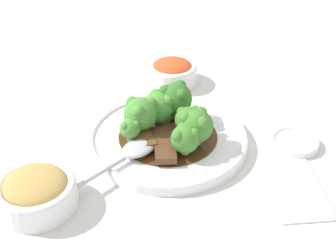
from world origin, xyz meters
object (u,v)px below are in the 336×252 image
beef_strip_0 (144,141)px  beef_strip_3 (165,149)px  broccoli_floret_0 (158,107)px  broccoli_floret_1 (141,113)px  broccoli_floret_4 (188,119)px  broccoli_floret_2 (196,125)px  side_bowl_appetizer (36,191)px  serving_spoon (129,154)px  main_plate (168,138)px  side_bowl_kimchi (173,72)px  beef_strip_1 (165,133)px  broccoli_floret_3 (185,138)px  sauce_dish (295,142)px  broccoli_floret_5 (176,98)px  broccoli_floret_6 (130,128)px  beef_strip_2 (192,121)px

beef_strip_0 → beef_strip_3: bearing=-132.9°
beef_strip_0 → broccoli_floret_0: broccoli_floret_0 is taller
broccoli_floret_1 → broccoli_floret_4: (-0.02, -0.07, -0.01)m
broccoli_floret_2 → broccoli_floret_4: bearing=10.7°
side_bowl_appetizer → broccoli_floret_4: bearing=-68.9°
beef_strip_3 → serving_spoon: (-0.00, 0.06, 0.00)m
beef_strip_3 → serving_spoon: serving_spoon is taller
main_plate → broccoli_floret_1: size_ratio=4.20×
side_bowl_kimchi → beef_strip_3: bearing=163.6°
broccoli_floret_1 → broccoli_floret_2: 0.09m
beef_strip_1 → serving_spoon: 0.08m
broccoli_floret_3 → sauce_dish: broccoli_floret_3 is taller
broccoli_floret_0 → sauce_dish: (-0.09, -0.21, -0.04)m
broccoli_floret_2 → beef_strip_3: bearing=101.4°
broccoli_floret_3 → broccoli_floret_4: same height
broccoli_floret_1 → broccoli_floret_3: size_ratio=1.30×
beef_strip_3 → broccoli_floret_2: bearing=-78.6°
broccoli_floret_4 → broccoli_floret_5: 0.05m
broccoli_floret_1 → broccoli_floret_6: broccoli_floret_1 is taller
beef_strip_3 → broccoli_floret_2: broccoli_floret_2 is taller
sauce_dish → broccoli_floret_4: bearing=74.6°
broccoli_floret_1 → side_bowl_appetizer: (-0.11, 0.17, -0.03)m
main_plate → sauce_dish: (-0.05, -0.20, -0.00)m
broccoli_floret_4 → side_bowl_appetizer: (-0.09, 0.24, -0.02)m
main_plate → broccoli_floret_1: 0.06m
broccoli_floret_4 → beef_strip_3: bearing=129.4°
beef_strip_0 → beef_strip_3: beef_strip_0 is taller
side_bowl_kimchi → sauce_dish: size_ratio=1.25×
broccoli_floret_1 → serving_spoon: (-0.06, 0.03, -0.03)m
broccoli_floret_4 → beef_strip_0: bearing=98.7°
broccoli_floret_3 → serving_spoon: (0.01, 0.08, -0.02)m
main_plate → broccoli_floret_1: bearing=69.4°
beef_strip_2 → broccoli_floret_5: 0.05m
broccoli_floret_2 → side_bowl_kimchi: (0.23, -0.02, -0.03)m
broccoli_floret_0 → side_bowl_appetizer: (-0.13, 0.20, -0.02)m
side_bowl_kimchi → broccoli_floret_5: bearing=167.9°
broccoli_floret_0 → serving_spoon: (-0.08, 0.06, -0.02)m
serving_spoon → main_plate: bearing=-57.0°
beef_strip_2 → broccoli_floret_4: size_ratio=1.42×
broccoli_floret_0 → serving_spoon: bearing=142.6°
broccoli_floret_3 → broccoli_floret_5: (0.10, -0.01, 0.01)m
beef_strip_2 → sauce_dish: beef_strip_2 is taller
broccoli_floret_0 → broccoli_floret_5: bearing=-75.9°
broccoli_floret_0 → broccoli_floret_2: bearing=-147.7°
beef_strip_1 → beef_strip_3: size_ratio=1.10×
beef_strip_1 → beef_strip_2: same height
broccoli_floret_1 → broccoli_floret_2: size_ratio=1.05×
broccoli_floret_4 → side_bowl_kimchi: 0.21m
broccoli_floret_0 → broccoli_floret_2: 0.08m
beef_strip_3 → sauce_dish: 0.21m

